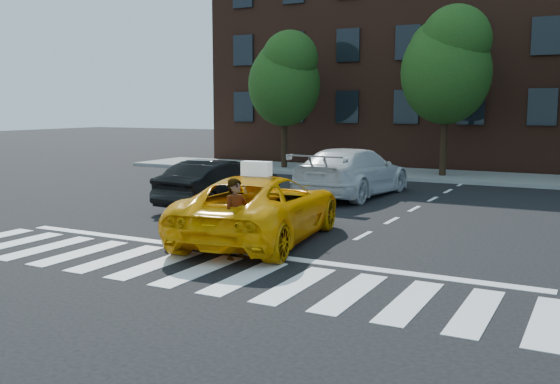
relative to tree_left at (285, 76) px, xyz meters
name	(u,v)px	position (x,y,z in m)	size (l,w,h in m)	color
ground	(199,271)	(6.97, -17.00, -4.44)	(120.00, 120.00, 0.00)	black
crosswalk	(199,271)	(6.97, -17.00, -4.43)	(13.00, 2.40, 0.01)	silver
stop_line	(243,253)	(6.97, -15.40, -4.43)	(12.00, 0.30, 0.01)	silver
sidewalk_far	(433,175)	(6.97, 0.50, -4.37)	(30.00, 4.00, 0.15)	slate
building	(473,49)	(6.97, 8.00, 1.56)	(26.00, 10.00, 12.00)	#4A261A
tree_left	(285,76)	(0.00, 0.00, 0.00)	(3.39, 3.38, 6.50)	black
tree_mid	(447,62)	(7.50, 0.00, 0.41)	(3.69, 3.69, 7.10)	black
taxi	(261,208)	(6.67, -14.11, -3.69)	(2.49, 5.39, 1.50)	#ED9E04
black_sedan	(219,183)	(3.20, -10.54, -3.72)	(1.52, 4.35, 1.43)	black
white_suv	(353,172)	(5.95, -6.54, -3.62)	(2.30, 5.65, 1.64)	silver
woman	(236,219)	(7.11, -15.90, -3.63)	(0.59, 0.39, 1.63)	#999999
dog	(173,241)	(5.51, -15.88, -4.23)	(0.62, 0.33, 0.35)	#8B6247
taxi_sign	(256,169)	(6.67, -14.31, -2.78)	(0.65, 0.28, 0.32)	white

